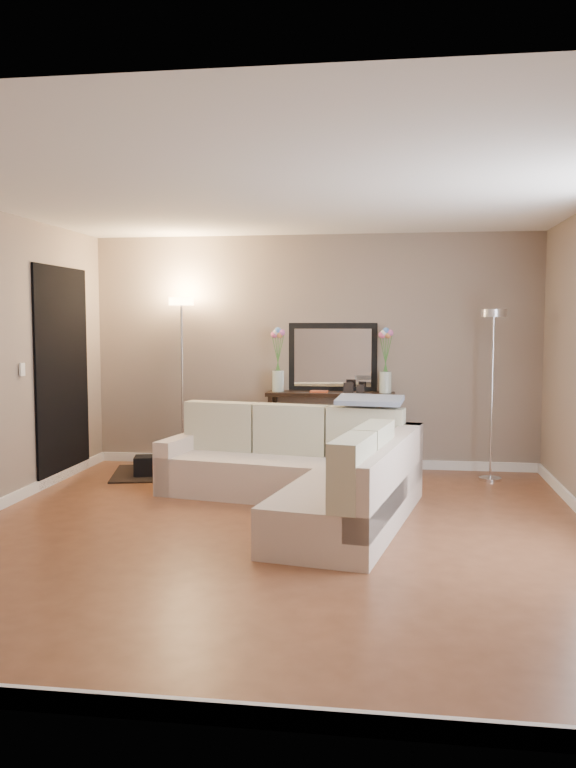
# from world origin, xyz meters

# --- Properties ---
(floor) EXTENTS (5.00, 5.50, 0.01)m
(floor) POSITION_xyz_m (0.00, 0.00, -0.01)
(floor) COLOR brown
(floor) RESTS_ON ground
(ceiling) EXTENTS (5.00, 5.50, 0.01)m
(ceiling) POSITION_xyz_m (0.00, 0.00, 2.60)
(ceiling) COLOR white
(ceiling) RESTS_ON ground
(wall_back) EXTENTS (5.00, 0.02, 2.60)m
(wall_back) POSITION_xyz_m (0.00, 2.76, 1.30)
(wall_back) COLOR gray
(wall_back) RESTS_ON ground
(wall_front) EXTENTS (5.00, 0.02, 2.60)m
(wall_front) POSITION_xyz_m (0.00, -2.76, 1.30)
(wall_front) COLOR gray
(wall_front) RESTS_ON ground
(baseboard_back) EXTENTS (5.00, 0.03, 0.10)m
(baseboard_back) POSITION_xyz_m (0.00, 2.73, 0.05)
(baseboard_back) COLOR white
(baseboard_back) RESTS_ON ground
(baseboard_front) EXTENTS (5.00, 0.03, 0.10)m
(baseboard_front) POSITION_xyz_m (0.00, -2.73, 0.05)
(baseboard_front) COLOR white
(baseboard_front) RESTS_ON ground
(doorway) EXTENTS (0.02, 1.20, 2.20)m
(doorway) POSITION_xyz_m (-2.48, 1.70, 1.10)
(doorway) COLOR black
(doorway) RESTS_ON ground
(switch_plate) EXTENTS (0.02, 0.08, 0.12)m
(switch_plate) POSITION_xyz_m (-2.48, 0.85, 1.20)
(switch_plate) COLOR white
(switch_plate) RESTS_ON ground
(sectional_sofa) EXTENTS (2.50, 2.69, 0.84)m
(sectional_sofa) POSITION_xyz_m (0.18, 0.85, 0.31)
(sectional_sofa) COLOR beige
(sectional_sofa) RESTS_ON floor
(throw_blanket) EXTENTS (0.65, 0.43, 0.08)m
(throw_blanket) POSITION_xyz_m (0.69, 1.35, 0.91)
(throw_blanket) COLOR #808DA5
(throw_blanket) RESTS_ON sectional_sofa
(console_table) EXTENTS (1.41, 0.39, 0.86)m
(console_table) POSITION_xyz_m (0.13, 2.59, 0.49)
(console_table) COLOR black
(console_table) RESTS_ON floor
(leaning_mirror) EXTENTS (0.99, 0.06, 0.78)m
(leaning_mirror) POSITION_xyz_m (0.23, 2.76, 1.24)
(leaning_mirror) COLOR black
(leaning_mirror) RESTS_ON console_table
(table_decor) EXTENTS (0.59, 0.13, 0.14)m
(table_decor) POSITION_xyz_m (0.22, 2.54, 0.87)
(table_decor) COLOR #D14B25
(table_decor) RESTS_ON console_table
(flower_vase_left) EXTENTS (0.16, 0.13, 0.74)m
(flower_vase_left) POSITION_xyz_m (-0.37, 2.59, 1.15)
(flower_vase_left) COLOR silver
(flower_vase_left) RESTS_ON console_table
(flower_vase_right) EXTENTS (0.16, 0.13, 0.74)m
(flower_vase_right) POSITION_xyz_m (0.82, 2.58, 1.15)
(flower_vase_right) COLOR silver
(flower_vase_right) RESTS_ON console_table
(floor_lamp_lit) EXTENTS (0.32, 0.32, 1.90)m
(floor_lamp_lit) POSITION_xyz_m (-1.44, 2.49, 1.34)
(floor_lamp_lit) COLOR silver
(floor_lamp_lit) RESTS_ON floor
(floor_lamp_unlit) EXTENTS (0.26, 0.26, 1.76)m
(floor_lamp_unlit) POSITION_xyz_m (1.91, 2.25, 1.25)
(floor_lamp_unlit) COLOR silver
(floor_lamp_unlit) RESTS_ON floor
(charcoal_rug) EXTENTS (1.42, 1.20, 0.02)m
(charcoal_rug) POSITION_xyz_m (-1.45, 2.12, 0.01)
(charcoal_rug) COLOR black
(charcoal_rug) RESTS_ON floor
(black_bag) EXTENTS (0.40, 0.32, 0.23)m
(black_bag) POSITION_xyz_m (-1.63, 1.96, 0.10)
(black_bag) COLOR black
(black_bag) RESTS_ON charcoal_rug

